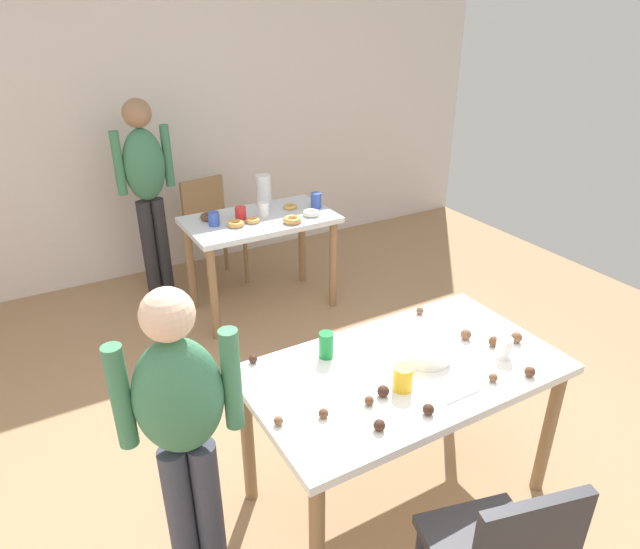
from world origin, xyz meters
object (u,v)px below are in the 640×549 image
pitcher_far (264,190)px  soda_can (326,345)px  dining_table_near (404,384)px  person_girl_near (183,425)px  mixing_bowl (427,353)px  chair_far_table (211,225)px  dining_table_far (260,233)px  person_adult_far (146,182)px

pitcher_far → soda_can: bearing=-107.2°
dining_table_near → person_girl_near: (-0.97, 0.06, 0.14)m
person_girl_near → mixing_bowl: 1.09m
person_girl_near → pitcher_far: size_ratio=5.71×
mixing_bowl → pitcher_far: size_ratio=0.88×
chair_far_table → person_girl_near: size_ratio=0.64×
dining_table_near → pitcher_far: (0.37, 2.26, 0.21)m
dining_table_near → dining_table_far: bearing=83.9°
person_adult_far → pitcher_far: (0.78, -0.45, -0.07)m
person_girl_near → pitcher_far: bearing=58.8°
dining_table_far → soda_can: size_ratio=8.91×
dining_table_far → chair_far_table: bearing=103.2°
chair_far_table → mixing_bowl: chair_far_table is taller
person_girl_near → pitcher_far: (1.33, 2.20, 0.07)m
person_girl_near → soda_can: size_ratio=11.12×
pitcher_far → person_adult_far: bearing=150.2°
dining_table_far → person_girl_near: bearing=-121.2°
dining_table_far → pitcher_far: size_ratio=4.58×
dining_table_near → soda_can: 0.39m
pitcher_far → dining_table_far: bearing=-121.6°
dining_table_near → mixing_bowl: 0.17m
person_girl_near → soda_can: bearing=13.9°
person_girl_near → person_adult_far: (0.56, 2.65, 0.14)m
person_adult_far → pitcher_far: 0.90m
person_girl_near → dining_table_near: bearing=-3.8°
mixing_bowl → soda_can: 0.45m
person_adult_far → mixing_bowl: bearing=-78.9°
chair_far_table → pitcher_far: 0.65m
chair_far_table → person_girl_near: 2.84m
dining_table_far → mixing_bowl: (-0.10, -2.02, 0.15)m
person_adult_far → soda_can: 2.48m
soda_can → pitcher_far: bearing=72.8°
dining_table_near → chair_far_table: 2.70m
person_girl_near → mixing_bowl: bearing=-3.2°
chair_far_table → dining_table_far: bearing=-76.8°
pitcher_far → mixing_bowl: bearing=-96.2°
dining_table_near → person_adult_far: bearing=98.7°
soda_can → pitcher_far: 2.12m
dining_table_far → soda_can: bearing=-105.0°
person_girl_near → person_adult_far: size_ratio=0.87×
chair_far_table → person_girl_near: bearing=-111.4°
person_girl_near → pitcher_far: person_girl_near is taller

